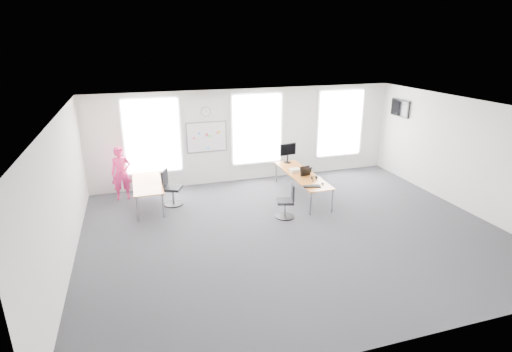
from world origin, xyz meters
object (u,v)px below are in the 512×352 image
object	(u,v)px
desk_left	(147,185)
monitor	(288,151)
chair_left	(171,190)
headphones	(314,178)
desk_right	(302,176)
chair_right	(287,203)
person	(121,173)
keyboard	(312,186)

from	to	relation	value
desk_left	monitor	world-z (taller)	monitor
chair_left	headphones	bearing A→B (deg)	-80.87
desk_right	chair_left	bearing A→B (deg)	172.56
desk_right	chair_right	distance (m)	1.62
chair_left	desk_left	bearing A→B (deg)	109.04
chair_left	person	world-z (taller)	person
desk_left	keyboard	size ratio (longest dim) A/B	4.09
keyboard	headphones	distance (m)	0.63
person	keyboard	world-z (taller)	person
keyboard	monitor	bearing A→B (deg)	100.00
desk_right	keyboard	bearing A→B (deg)	-98.84
chair_left	monitor	distance (m)	3.92
person	monitor	size ratio (longest dim) A/B	2.48
desk_left	person	world-z (taller)	person
desk_left	monitor	xyz separation A→B (m)	(4.42, 0.65, 0.42)
desk_right	monitor	size ratio (longest dim) A/B	4.45
headphones	monitor	xyz separation A→B (m)	(-0.14, 1.70, 0.33)
chair_right	monitor	bearing A→B (deg)	174.65
chair_right	person	distance (m)	4.91
monitor	desk_right	bearing A→B (deg)	-100.24
desk_left	chair_left	xyz separation A→B (m)	(0.61, -0.05, -0.20)
desk_left	person	distance (m)	1.07
chair_right	desk_left	bearing A→B (deg)	-101.71
desk_right	desk_left	size ratio (longest dim) A/B	1.46
desk_left	chair_right	bearing A→B (deg)	-27.89
keyboard	headphones	bearing A→B (deg)	74.34
chair_left	monitor	xyz separation A→B (m)	(3.81, 0.69, 0.62)
desk_right	person	distance (m)	5.27
headphones	desk_left	bearing A→B (deg)	-174.37
keyboard	person	bearing A→B (deg)	168.39
chair_right	desk_right	bearing A→B (deg)	159.16
chair_right	keyboard	xyz separation A→B (m)	(0.80, 0.23, 0.29)
desk_right	chair_right	xyz separation A→B (m)	(-0.97, -1.28, -0.23)
desk_right	headphones	bearing A→B (deg)	-73.36
desk_right	headphones	world-z (taller)	headphones
person	monitor	world-z (taller)	person
chair_right	monitor	xyz separation A→B (m)	(0.98, 2.47, 0.65)
chair_left	headphones	distance (m)	4.08
keyboard	desk_right	bearing A→B (deg)	95.57
chair_right	monitor	world-z (taller)	monitor
chair_left	keyboard	xyz separation A→B (m)	(3.63, -1.55, 0.25)
monitor	headphones	bearing A→B (deg)	-95.00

